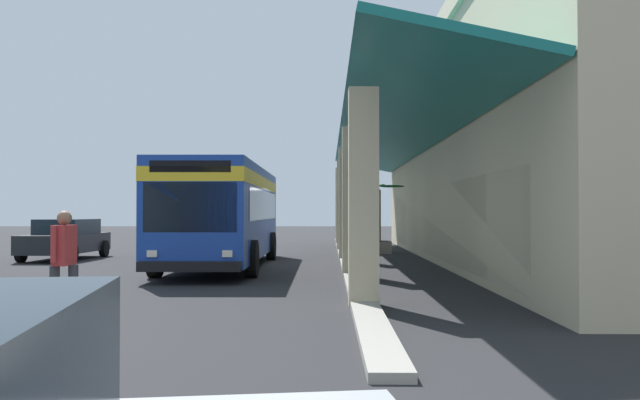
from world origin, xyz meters
name	(u,v)px	position (x,y,z in m)	size (l,w,h in m)	color
ground	(503,264)	(0.00, 8.00, 0.00)	(120.00, 120.00, 0.00)	#262628
curb_strip	(347,259)	(-1.51, 2.87, 0.06)	(35.01, 0.50, 0.12)	#9E998E
plaza_building	(619,149)	(-1.51, 12.50, 3.96)	(29.47, 16.89, 7.92)	#C6B793
transit_bus	(224,208)	(1.09, -1.10, 1.85)	(11.23, 2.90, 3.34)	#193D9E
parked_sedan_charcoal	(66,239)	(-2.19, -7.40, 0.75)	(4.47, 2.14, 1.47)	#232328
pedestrian	(64,257)	(11.77, -2.09, 1.00)	(0.70, 0.40, 1.76)	#38383D
potted_palm	(379,239)	(-5.95, 4.34, 0.62)	(1.53, 2.11, 2.90)	gray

